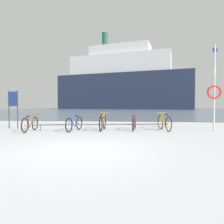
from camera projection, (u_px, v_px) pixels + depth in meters
name	position (u px, v px, depth m)	size (l,w,h in m)	color
ground	(130.00, 110.00, 58.76)	(80.00, 132.00, 0.08)	silver
bike_rack	(103.00, 125.00, 9.47)	(6.28, 1.20, 0.31)	#4C5156
bicycle_0	(30.00, 124.00, 9.13)	(0.46, 1.66, 0.76)	black
bicycle_1	(74.00, 124.00, 9.28)	(0.46, 1.70, 0.75)	black
bicycle_2	(103.00, 122.00, 9.58)	(0.46, 1.75, 0.84)	black
bicycle_3	(134.00, 123.00, 9.61)	(0.46, 1.67, 0.74)	black
bicycle_4	(164.00, 122.00, 9.55)	(0.54, 1.67, 0.82)	black
info_sign	(13.00, 103.00, 10.31)	(0.55, 0.09, 1.94)	#33383D
rescue_post	(214.00, 89.00, 9.39)	(0.66, 0.10, 4.00)	silver
ferry_ship	(122.00, 83.00, 74.27)	(49.66, 22.03, 28.69)	#232D47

